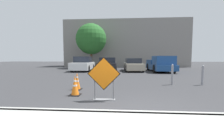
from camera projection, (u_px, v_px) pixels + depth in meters
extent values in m
plane|color=#333335|center=(127.00, 74.00, 13.49)|extent=(96.00, 96.00, 0.00)
cube|color=#999993|center=(137.00, 115.00, 3.54)|extent=(28.04, 0.20, 0.14)
cube|color=black|center=(104.00, 74.00, 4.93)|extent=(1.10, 0.02, 1.10)
cube|color=orange|center=(104.00, 74.00, 4.91)|extent=(1.04, 0.02, 1.04)
cube|color=slate|center=(104.00, 100.00, 5.04)|extent=(0.74, 0.20, 0.02)
cube|color=slate|center=(95.00, 87.00, 5.03)|extent=(0.04, 0.04, 0.89)
cube|color=slate|center=(113.00, 87.00, 4.98)|extent=(0.04, 0.04, 0.89)
cube|color=black|center=(75.00, 95.00, 5.67)|extent=(0.40, 0.40, 0.03)
cone|color=orange|center=(75.00, 85.00, 5.64)|extent=(0.29, 0.29, 0.72)
cylinder|color=white|center=(75.00, 81.00, 5.63)|extent=(0.09, 0.09, 0.06)
cylinder|color=white|center=(75.00, 85.00, 5.64)|extent=(0.16, 0.16, 0.06)
cube|color=black|center=(77.00, 89.00, 6.71)|extent=(0.38, 0.38, 0.03)
cone|color=orange|center=(77.00, 81.00, 6.68)|extent=(0.28, 0.28, 0.74)
cylinder|color=white|center=(77.00, 77.00, 6.67)|extent=(0.09, 0.09, 0.07)
cylinder|color=white|center=(77.00, 81.00, 6.68)|extent=(0.16, 0.16, 0.07)
cube|color=white|center=(83.00, 66.00, 16.59)|extent=(2.00, 4.32, 0.75)
cube|color=#1E232D|center=(83.00, 59.00, 16.64)|extent=(1.72, 2.01, 0.65)
cylinder|color=black|center=(88.00, 69.00, 15.25)|extent=(0.22, 0.68, 0.68)
cylinder|color=black|center=(72.00, 69.00, 15.33)|extent=(0.22, 0.68, 0.68)
cylinder|color=black|center=(93.00, 67.00, 17.88)|extent=(0.22, 0.68, 0.68)
cylinder|color=black|center=(79.00, 67.00, 17.97)|extent=(0.22, 0.68, 0.68)
cube|color=black|center=(108.00, 66.00, 16.20)|extent=(1.96, 4.09, 0.74)
cube|color=#1E232D|center=(108.00, 60.00, 16.25)|extent=(1.68, 1.90, 0.56)
cylinder|color=black|center=(115.00, 69.00, 14.92)|extent=(0.21, 0.63, 0.63)
cylinder|color=black|center=(98.00, 69.00, 15.01)|extent=(0.21, 0.63, 0.63)
cylinder|color=black|center=(116.00, 68.00, 17.43)|extent=(0.21, 0.63, 0.63)
cylinder|color=black|center=(101.00, 68.00, 17.51)|extent=(0.21, 0.63, 0.63)
cube|color=#A39984|center=(133.00, 66.00, 16.53)|extent=(2.04, 4.61, 0.66)
cube|color=#1E232D|center=(133.00, 61.00, 16.59)|extent=(1.69, 2.16, 0.55)
cylinder|color=black|center=(143.00, 69.00, 15.13)|extent=(0.23, 0.67, 0.66)
cylinder|color=black|center=(127.00, 69.00, 15.16)|extent=(0.23, 0.67, 0.66)
cylinder|color=black|center=(139.00, 67.00, 17.92)|extent=(0.23, 0.67, 0.66)
cylinder|color=black|center=(125.00, 67.00, 17.96)|extent=(0.23, 0.67, 0.66)
cube|color=navy|center=(160.00, 67.00, 15.89)|extent=(2.16, 5.26, 0.55)
cube|color=navy|center=(163.00, 60.00, 14.67)|extent=(1.90, 2.14, 0.85)
cube|color=navy|center=(155.00, 62.00, 18.08)|extent=(1.89, 0.16, 0.45)
cube|color=navy|center=(166.00, 62.00, 16.85)|extent=(0.18, 2.50, 0.45)
cube|color=navy|center=(149.00, 62.00, 16.92)|extent=(0.18, 2.50, 0.45)
cylinder|color=black|center=(174.00, 69.00, 14.30)|extent=(0.27, 0.80, 0.79)
cylinder|color=black|center=(155.00, 69.00, 14.38)|extent=(0.27, 0.80, 0.79)
cylinder|color=black|center=(164.00, 67.00, 17.41)|extent=(0.27, 0.80, 0.79)
cylinder|color=black|center=(148.00, 67.00, 17.49)|extent=(0.27, 0.80, 0.79)
cylinder|color=gray|center=(172.00, 75.00, 7.90)|extent=(0.11, 0.11, 1.03)
sphere|color=gray|center=(173.00, 65.00, 7.86)|extent=(0.12, 0.12, 0.12)
cylinder|color=gray|center=(202.00, 76.00, 7.79)|extent=(0.11, 0.11, 0.99)
sphere|color=gray|center=(203.00, 66.00, 7.75)|extent=(0.12, 0.12, 0.12)
cube|color=gray|center=(125.00, 44.00, 25.96)|extent=(20.16, 5.00, 7.59)
cylinder|color=#513823|center=(91.00, 59.00, 21.41)|extent=(0.32, 0.32, 2.50)
sphere|color=#235B23|center=(91.00, 39.00, 21.19)|extent=(4.31, 4.31, 4.31)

